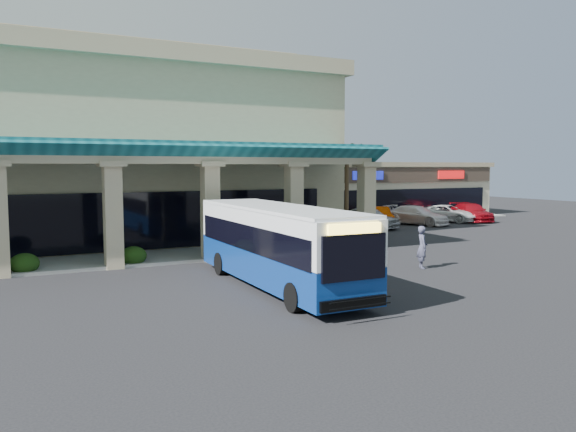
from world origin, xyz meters
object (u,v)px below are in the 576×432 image
car_white (378,217)px  transit_bus (278,247)px  car_silver (369,218)px  car_gray (448,213)px  car_extra (471,212)px  car_red (417,215)px  pedestrian (422,247)px

car_white → transit_bus: bearing=-111.7°
transit_bus → car_silver: 20.99m
car_gray → car_extra: 2.18m
car_white → car_gray: size_ratio=0.91×
car_red → transit_bus: bearing=-163.9°
pedestrian → car_gray: size_ratio=0.38×
car_red → car_white: bearing=149.6°
car_white → car_silver: bearing=-123.4°
car_gray → pedestrian: bearing=-160.0°
car_white → car_gray: 7.18m
car_silver → car_white: (1.59, 1.01, -0.05)m
transit_bus → car_extra: (25.62, 15.73, -0.78)m
car_red → car_silver: bearing=164.1°
car_white → car_gray: car_white is taller
car_silver → car_gray: 8.86m
car_silver → car_extra: 10.92m
transit_bus → pedestrian: (7.40, 0.56, -0.57)m
car_gray → car_extra: car_extra is taller
transit_bus → car_red: (19.63, 15.47, -0.78)m
pedestrian → car_silver: size_ratio=0.41×
transit_bus → car_gray: size_ratio=2.19×
transit_bus → car_gray: 28.56m
transit_bus → pedestrian: 7.45m
transit_bus → car_red: bearing=39.0°
pedestrian → car_silver: 16.14m
transit_bus → car_silver: (14.73, 14.93, -0.72)m
transit_bus → car_white: (16.32, 15.95, -0.78)m
transit_bus → car_white: 22.83m
car_gray → transit_bus: bearing=-169.7°
pedestrian → car_white: bearing=-4.5°
car_silver → car_extra: size_ratio=0.92×
car_red → car_extra: 5.99m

